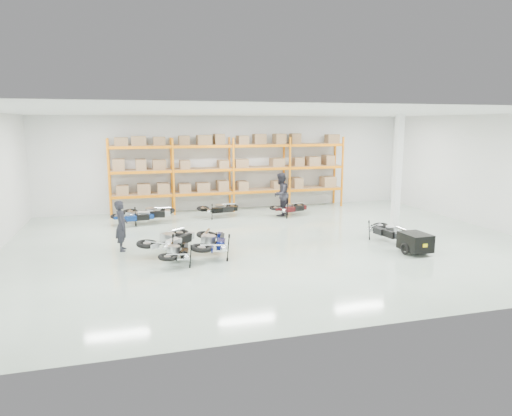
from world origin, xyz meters
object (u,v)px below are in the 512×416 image
object	(u,v)px
moto_back_c	(219,206)
moto_back_d	(290,206)
trailer	(415,242)
moto_touring_right	(388,228)
moto_black_far_left	(177,248)
person_back	(281,194)
moto_silver_left	(170,236)
person_left	(121,226)
moto_back_a	(134,214)
moto_blue_centre	(212,238)
moto_back_b	(149,210)

from	to	relation	value
moto_back_c	moto_back_d	distance (m)	3.21
trailer	moto_touring_right	bearing A→B (deg)	87.41
moto_black_far_left	person_back	xyz separation A→B (m)	(5.31, 6.09, 0.49)
moto_silver_left	moto_black_far_left	bearing A→B (deg)	139.05
trailer	person_back	world-z (taller)	person_back
moto_black_far_left	moto_back_c	xyz separation A→B (m)	(2.54, 6.45, 0.02)
person_left	moto_back_a	bearing A→B (deg)	-6.74
moto_touring_right	trailer	distance (m)	1.60
moto_black_far_left	trailer	bearing A→B (deg)	-176.38
moto_blue_centre	moto_back_a	world-z (taller)	moto_blue_centre
moto_back_c	person_left	world-z (taller)	person_left
moto_silver_left	moto_back_b	bearing A→B (deg)	-40.86
moto_blue_centre	person_back	bearing A→B (deg)	-112.16
moto_black_far_left	moto_back_d	xyz separation A→B (m)	(5.70, 5.87, -0.00)
moto_back_d	moto_black_far_left	bearing A→B (deg)	121.80
moto_silver_left	person_left	size ratio (longest dim) A/B	1.16
moto_back_c	moto_blue_centre	bearing A→B (deg)	160.64
trailer	moto_blue_centre	bearing A→B (deg)	164.19
person_back	trailer	bearing A→B (deg)	62.13
trailer	moto_back_a	xyz separation A→B (m)	(-8.62, 6.73, 0.10)
moto_silver_left	trailer	bearing A→B (deg)	-151.56
moto_blue_centre	person_back	xyz separation A→B (m)	(4.17, 5.61, 0.38)
moto_blue_centre	trailer	bearing A→B (deg)	-178.77
moto_silver_left	moto_black_far_left	size ratio (longest dim) A/B	1.21
moto_black_far_left	trailer	xyz separation A→B (m)	(7.48, -1.01, -0.10)
moto_black_far_left	moto_back_a	size ratio (longest dim) A/B	1.00
moto_black_far_left	moto_back_b	world-z (taller)	moto_back_b
moto_silver_left	moto_touring_right	distance (m)	7.60
moto_back_c	person_back	bearing A→B (deg)	-103.55
moto_back_a	moto_blue_centre	bearing A→B (deg)	-160.90
moto_black_far_left	moto_touring_right	size ratio (longest dim) A/B	0.95
moto_silver_left	moto_back_c	xyz separation A→B (m)	(2.64, 5.34, -0.09)
moto_back_d	moto_back_b	bearing A→B (deg)	74.42
moto_back_d	moto_silver_left	bearing A→B (deg)	115.34
moto_silver_left	person_back	distance (m)	7.36
trailer	moto_back_a	distance (m)	10.93
moto_touring_right	moto_back_b	xyz separation A→B (m)	(-8.02, 5.45, 0.05)
person_left	moto_back_b	bearing A→B (deg)	-14.31
moto_back_c	person_back	world-z (taller)	person_back
trailer	moto_back_d	bearing A→B (deg)	101.93
moto_blue_centre	moto_back_b	size ratio (longest dim) A/B	1.06
moto_back_c	moto_back_d	xyz separation A→B (m)	(3.16, -0.58, -0.02)
trailer	moto_back_d	xyz separation A→B (m)	(-1.78, 6.88, 0.09)
moto_back_d	person_back	bearing A→B (deg)	46.61
moto_back_a	person_left	size ratio (longest dim) A/B	0.96
trailer	person_back	xyz separation A→B (m)	(-2.17, 7.10, 0.59)
moto_blue_centre	moto_back_a	bearing A→B (deg)	-52.02
person_left	moto_back_c	bearing A→B (deg)	-42.51
moto_blue_centre	person_back	distance (m)	7.00
moto_back_a	person_left	bearing A→B (deg)	168.82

